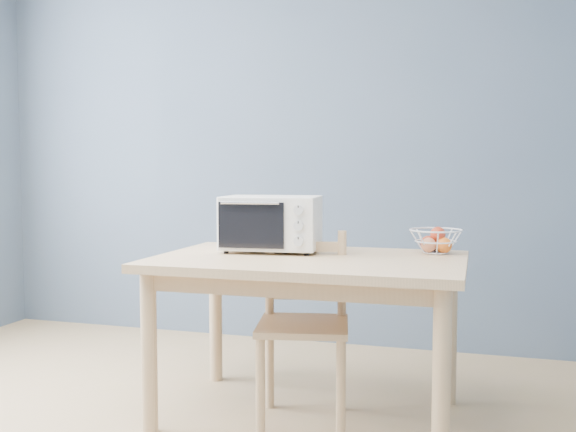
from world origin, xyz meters
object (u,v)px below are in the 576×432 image
(toaster_oven, at_px, (268,222))
(dining_chair, at_px, (304,328))
(dining_table, at_px, (309,279))
(fruit_basket, at_px, (435,241))

(toaster_oven, bearing_deg, dining_chair, -42.18)
(toaster_oven, relative_size, dining_chair, 0.57)
(dining_table, xyz_separation_m, dining_chair, (-0.01, -0.03, -0.22))
(dining_table, distance_m, toaster_oven, 0.37)
(dining_table, height_order, toaster_oven, toaster_oven)
(dining_table, relative_size, toaster_oven, 2.86)
(fruit_basket, distance_m, dining_chair, 0.76)
(dining_table, bearing_deg, dining_chair, -116.32)
(dining_table, height_order, dining_chair, dining_chair)
(dining_chair, bearing_deg, fruit_basket, 18.59)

